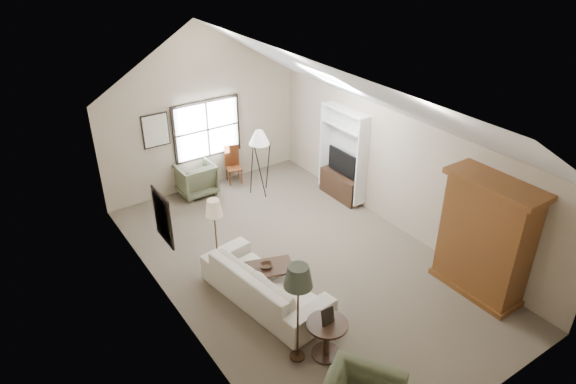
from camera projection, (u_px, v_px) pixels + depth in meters
room_shell at (302, 105)px, 8.41m from camera, size 5.01×8.01×4.00m
window at (207, 129)px, 12.17m from camera, size 1.72×0.08×1.42m
skylight at (330, 79)px, 9.69m from camera, size 0.80×1.20×0.52m
wall_art at (159, 171)px, 9.60m from camera, size 1.97×3.71×0.88m
armoire at (485, 238)px, 8.76m from camera, size 0.60×1.50×2.20m
tv_alcove at (343, 153)px, 11.71m from camera, size 0.32×1.30×2.10m
media_console at (341, 186)px, 12.11m from camera, size 0.34×1.18×0.60m
tv_panel at (342, 162)px, 11.81m from camera, size 0.05×0.90×0.55m
sofa at (265, 283)px, 8.86m from camera, size 1.36×2.63×0.73m
armchair_far at (195, 179)px, 12.23m from camera, size 0.85×0.88×0.79m
coffee_table at (267, 278)px, 9.17m from camera, size 1.07×0.81×0.49m
bowl at (266, 266)px, 9.04m from camera, size 0.29×0.29×0.06m
side_table at (327, 339)px, 7.77m from camera, size 0.72×0.72×0.63m
side_chair at (234, 165)px, 12.71m from camera, size 0.44×0.44×0.93m
tripod_lamp at (260, 162)px, 12.02m from camera, size 0.63×0.63×1.66m
dark_lamp at (298, 313)px, 7.45m from camera, size 0.48×0.48×1.75m
tan_lamp at (216, 236)px, 9.38m from camera, size 0.36×0.36×1.57m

